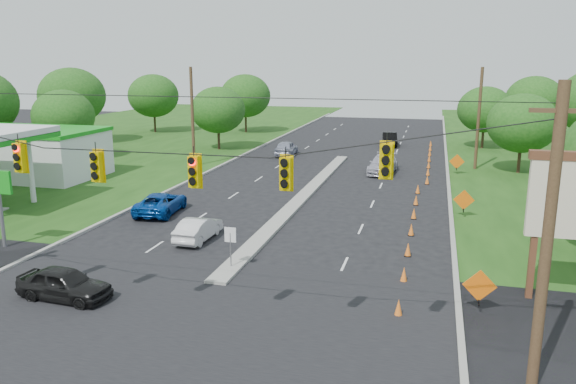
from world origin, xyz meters
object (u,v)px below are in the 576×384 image
(black_sedan, at_px, (64,284))
(white_sedan, at_px, (198,229))
(pylon_sign, at_px, (576,205))
(blue_pickup, at_px, (161,203))
(gas_station, at_px, (14,150))

(black_sedan, distance_m, white_sedan, 8.89)
(white_sedan, bearing_deg, pylon_sign, 169.69)
(black_sedan, xyz_separation_m, blue_pickup, (-2.44, 13.16, -0.00))
(pylon_sign, distance_m, blue_pickup, 23.79)
(gas_station, bearing_deg, blue_pickup, -20.57)
(pylon_sign, height_order, black_sedan, pylon_sign)
(pylon_sign, distance_m, white_sedan, 18.26)
(black_sedan, relative_size, blue_pickup, 0.82)
(white_sedan, bearing_deg, gas_station, -25.96)
(black_sedan, bearing_deg, white_sedan, -9.76)
(pylon_sign, xyz_separation_m, blue_pickup, (-22.12, 8.10, -3.33))
(pylon_sign, relative_size, white_sedan, 1.61)
(gas_station, xyz_separation_m, white_sedan, (20.37, -10.46, -1.95))
(pylon_sign, bearing_deg, black_sedan, -165.60)
(black_sedan, height_order, white_sedan, black_sedan)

